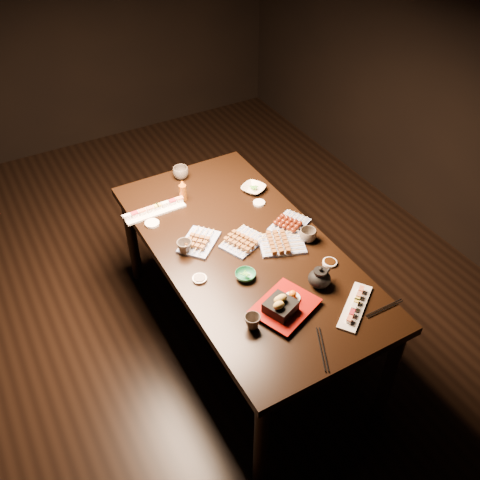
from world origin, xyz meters
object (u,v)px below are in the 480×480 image
Objects in this scene: teacup_near_left at (252,322)px; condiment_bottle at (183,190)px; teacup_mid_right at (308,235)px; yakitori_plate_left at (199,239)px; sushi_platter_near at (355,305)px; yakitori_plate_center at (243,239)px; teapot at (320,277)px; edamame_bowl_green at (245,275)px; edamame_bowl_cream at (253,189)px; tempura_tray at (285,301)px; sushi_platter_far at (154,209)px; teacup_far_left at (185,247)px; yakitori_plate_right at (282,242)px; dining_table at (244,295)px; teacup_far_right at (181,173)px.

condiment_bottle reaches higher than teacup_near_left.
yakitori_plate_left is at bearing 153.03° from teacup_mid_right.
sushi_platter_near is 0.72m from yakitori_plate_center.
teapot is (-0.06, 0.21, 0.04)m from sushi_platter_near.
teapot is at bearing -97.31° from yakitori_plate_left.
yakitori_plate_center is 0.24m from yakitori_plate_left.
edamame_bowl_cream is at bearing 56.36° from edamame_bowl_green.
yakitori_plate_center is 0.77× the size of tempura_tray.
tempura_tray reaches higher than teacup_mid_right.
sushi_platter_far is 0.60m from yakitori_plate_center.
edamame_bowl_cream is 0.69m from teacup_far_left.
edamame_bowl_green is 0.36× the size of tempura_tray.
edamame_bowl_green is at bearing 128.59° from teapot.
sushi_platter_far reaches higher than sushi_platter_near.
teacup_mid_right is 1.15× the size of teacup_far_left.
teacup_mid_right is at bearing 8.91° from yakitori_plate_right.
teapot is at bearing -48.68° from teacup_far_left.
yakitori_plate_right is (0.18, -0.12, 0.00)m from yakitori_plate_center.
sushi_platter_near is at bearing -99.39° from teacup_mid_right.
tempura_tray is (-0.24, -0.40, 0.02)m from yakitori_plate_right.
dining_table is at bearing -22.73° from teacup_far_left.
teacup_far_left is 0.49m from condiment_bottle.
teacup_far_right is 0.73× the size of condiment_bottle.
teacup_far_right reaches higher than teacup_near_left.
teacup_near_left is (-0.43, -0.42, 0.01)m from yakitori_plate_right.
teacup_far_left reaches higher than teacup_near_left.
edamame_bowl_green is at bearing -90.64° from condiment_bottle.
dining_table is 0.89m from teacup_far_right.
condiment_bottle is at bearing 82.43° from teacup_near_left.
sushi_platter_far is at bearing 93.31° from teacup_near_left.
teacup_far_right is at bearing 68.71° from condiment_bottle.
teacup_near_left is (0.06, -1.05, 0.01)m from sushi_platter_far.
teapot is at bearing -92.66° from yakitori_plate_center.
teacup_mid_right is (0.09, 0.53, 0.02)m from sushi_platter_near.
teacup_mid_right is at bearing -68.70° from teacup_far_right.
edamame_bowl_cream is 1.48× the size of teacup_mid_right.
teapot is at bearing -98.34° from edamame_bowl_cream.
teacup_mid_right is (0.34, -0.12, 0.41)m from dining_table.
yakitori_plate_right is 3.14× the size of teacup_near_left.
teacup_mid_right reaches higher than sushi_platter_near.
teacup_near_left is (-0.13, -0.30, 0.02)m from edamame_bowl_green.
yakitori_plate_left is (-0.45, 0.80, 0.01)m from sushi_platter_near.
sushi_platter_near is 4.20× the size of teacup_near_left.
edamame_bowl_cream is at bearing 26.89° from teacup_far_left.
teacup_far_left reaches higher than yakitori_plate_left.
tempura_tray is 0.66m from teacup_far_left.
condiment_bottle is (-0.29, 0.66, 0.04)m from yakitori_plate_right.
teacup_near_left is 0.44m from teapot.
yakitori_plate_left is (0.11, -0.39, 0.01)m from sushi_platter_far.
dining_table is 0.45m from edamame_bowl_green.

